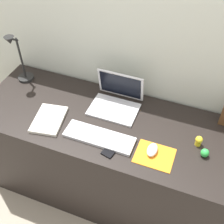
# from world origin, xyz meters

# --- Properties ---
(ground_plane) EXTENTS (6.00, 6.00, 0.00)m
(ground_plane) POSITION_xyz_m (0.00, 0.00, 0.00)
(ground_plane) COLOR gray
(back_wall) EXTENTS (2.97, 0.05, 1.56)m
(back_wall) POSITION_xyz_m (0.00, 0.35, 0.78)
(back_wall) COLOR beige
(back_wall) RESTS_ON ground_plane
(desk) EXTENTS (1.77, 0.63, 0.74)m
(desk) POSITION_xyz_m (0.00, 0.00, 0.37)
(desk) COLOR black
(desk) RESTS_ON ground_plane
(laptop) EXTENTS (0.30, 0.25, 0.21)m
(laptop) POSITION_xyz_m (-0.05, 0.16, 0.79)
(laptop) COLOR silver
(laptop) RESTS_ON desk
(keyboard) EXTENTS (0.41, 0.13, 0.02)m
(keyboard) POSITION_xyz_m (-0.04, -0.14, 0.75)
(keyboard) COLOR silver
(keyboard) RESTS_ON desk
(mousepad) EXTENTS (0.21, 0.17, 0.00)m
(mousepad) POSITION_xyz_m (0.29, -0.15, 0.74)
(mousepad) COLOR orange
(mousepad) RESTS_ON desk
(mouse) EXTENTS (0.06, 0.10, 0.03)m
(mouse) POSITION_xyz_m (0.27, -0.13, 0.76)
(mouse) COLOR silver
(mouse) RESTS_ON mousepad
(cell_phone) EXTENTS (0.09, 0.14, 0.01)m
(cell_phone) POSITION_xyz_m (0.05, -0.19, 0.74)
(cell_phone) COLOR black
(cell_phone) RESTS_ON desk
(desk_lamp) EXTENTS (0.11, 0.15, 0.37)m
(desk_lamp) POSITION_xyz_m (-0.74, 0.15, 0.91)
(desk_lamp) COLOR black
(desk_lamp) RESTS_ON desk
(notebook_pad) EXTENTS (0.21, 0.27, 0.02)m
(notebook_pad) POSITION_xyz_m (-0.38, -0.12, 0.75)
(notebook_pad) COLOR silver
(notebook_pad) RESTS_ON desk
(toy_figurine_green) EXTENTS (0.05, 0.05, 0.05)m
(toy_figurine_green) POSITION_xyz_m (0.54, -0.05, 0.77)
(toy_figurine_green) COLOR green
(toy_figurine_green) RESTS_ON desk
(toy_figurine_yellow) EXTENTS (0.04, 0.04, 0.06)m
(toy_figurine_yellow) POSITION_xyz_m (0.49, 0.02, 0.77)
(toy_figurine_yellow) COLOR yellow
(toy_figurine_yellow) RESTS_ON desk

